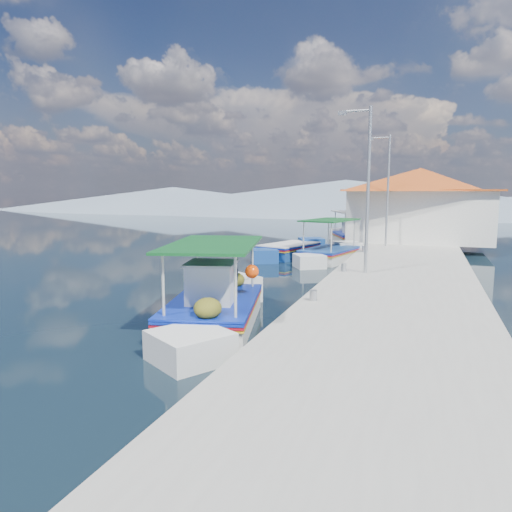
% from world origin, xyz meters
% --- Properties ---
extents(ground, '(160.00, 160.00, 0.00)m').
position_xyz_m(ground, '(0.00, 0.00, 0.00)').
color(ground, black).
rests_on(ground, ground).
extents(quay, '(5.00, 44.00, 0.50)m').
position_xyz_m(quay, '(5.90, 6.00, 0.25)').
color(quay, '#A09F96').
rests_on(quay, ground).
extents(bollards, '(0.20, 17.20, 0.30)m').
position_xyz_m(bollards, '(3.80, 5.25, 0.65)').
color(bollards, '#A5A8AD').
rests_on(bollards, quay).
extents(main_caique, '(3.30, 7.13, 2.42)m').
position_xyz_m(main_caique, '(1.53, -4.48, 0.47)').
color(main_caique, silver).
rests_on(main_caique, ground).
extents(caique_green_canopy, '(2.80, 6.10, 2.34)m').
position_xyz_m(caique_green_canopy, '(2.15, 7.57, 0.35)').
color(caique_green_canopy, silver).
rests_on(caique_green_canopy, ground).
extents(caique_blue_hull, '(3.06, 5.91, 1.10)m').
position_xyz_m(caique_blue_hull, '(-0.16, 8.30, 0.30)').
color(caique_blue_hull, navy).
rests_on(caique_blue_hull, ground).
extents(caique_far, '(3.65, 6.30, 2.38)m').
position_xyz_m(caique_far, '(1.92, 16.28, 0.44)').
color(caique_far, silver).
rests_on(caique_far, ground).
extents(harbor_building, '(10.49, 10.49, 4.40)m').
position_xyz_m(harbor_building, '(6.20, 15.00, 2.78)').
color(harbor_building, white).
rests_on(harbor_building, quay).
extents(lamp_post_near, '(1.21, 0.14, 6.00)m').
position_xyz_m(lamp_post_near, '(4.51, 2.00, 3.85)').
color(lamp_post_near, '#A5A8AD').
rests_on(lamp_post_near, quay).
extents(lamp_post_far, '(1.21, 0.14, 6.00)m').
position_xyz_m(lamp_post_far, '(4.51, 11.00, 3.85)').
color(lamp_post_far, '#A5A8AD').
rests_on(lamp_post_far, quay).
extents(mountain_ridge, '(171.40, 96.00, 5.50)m').
position_xyz_m(mountain_ridge, '(6.54, 56.00, 2.04)').
color(mountain_ridge, slate).
rests_on(mountain_ridge, ground).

